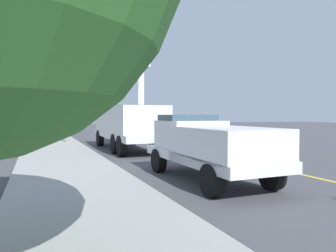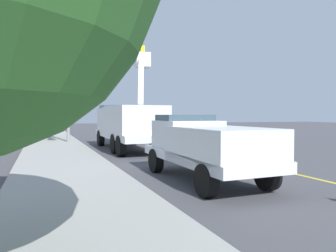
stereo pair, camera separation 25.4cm
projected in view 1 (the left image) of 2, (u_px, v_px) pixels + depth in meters
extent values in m
plane|color=#47474C|center=(196.00, 151.00, 17.76)|extent=(120.00, 120.00, 0.00)
cube|color=#9E9E99|center=(60.00, 157.00, 14.90)|extent=(60.09, 8.70, 0.12)
cube|color=yellow|center=(196.00, 151.00, 17.76)|extent=(49.83, 4.42, 0.01)
cube|color=white|center=(128.00, 134.00, 18.30)|extent=(8.38, 3.19, 0.36)
cube|color=white|center=(118.00, 121.00, 20.69)|extent=(2.81, 2.56, 1.60)
cube|color=#384C56|center=(117.00, 110.00, 20.85)|extent=(1.98, 2.25, 0.64)
cube|color=white|center=(133.00, 123.00, 17.37)|extent=(5.44, 2.94, 1.80)
cube|color=white|center=(141.00, 82.00, 16.66)|extent=(1.71, 0.68, 2.65)
cube|color=white|center=(142.00, 59.00, 18.59)|extent=(2.60, 0.90, 0.88)
cube|color=white|center=(142.00, 60.00, 19.85)|extent=(0.90, 0.90, 0.90)
cube|color=yellow|center=(142.00, 51.00, 19.83)|extent=(0.36, 0.24, 0.60)
cylinder|color=black|center=(100.00, 138.00, 20.52)|extent=(1.07, 0.43, 1.04)
cylinder|color=black|center=(133.00, 137.00, 21.40)|extent=(1.07, 0.43, 1.04)
cylinder|color=black|center=(115.00, 144.00, 16.52)|extent=(1.07, 0.43, 1.04)
cylinder|color=black|center=(155.00, 142.00, 17.40)|extent=(1.07, 0.43, 1.04)
cylinder|color=black|center=(122.00, 146.00, 15.31)|extent=(1.07, 0.43, 1.04)
cylinder|color=black|center=(164.00, 144.00, 16.19)|extent=(1.07, 0.43, 1.04)
cube|color=white|center=(208.00, 156.00, 9.84)|extent=(5.76, 2.57, 0.30)
cube|color=white|center=(190.00, 136.00, 10.95)|extent=(2.17, 2.10, 1.10)
cube|color=#384C56|center=(187.00, 123.00, 11.12)|extent=(1.49, 1.87, 0.56)
cube|color=white|center=(226.00, 147.00, 8.89)|extent=(3.53, 2.38, 1.10)
cylinder|color=black|center=(159.00, 160.00, 11.18)|extent=(0.86, 0.37, 0.84)
cylinder|color=black|center=(205.00, 158.00, 11.92)|extent=(0.86, 0.37, 0.84)
cylinder|color=black|center=(212.00, 180.00, 7.78)|extent=(0.86, 0.37, 0.84)
cylinder|color=black|center=(272.00, 175.00, 8.51)|extent=(0.86, 0.37, 0.84)
cube|color=silver|center=(181.00, 130.00, 26.75)|extent=(4.94, 2.30, 0.70)
cube|color=#384C56|center=(180.00, 123.00, 26.86)|extent=(3.59, 1.96, 0.60)
cylinder|color=black|center=(198.00, 136.00, 25.59)|extent=(0.70, 0.30, 0.68)
cylinder|color=black|center=(180.00, 136.00, 24.93)|extent=(0.70, 0.30, 0.68)
cylinder|color=black|center=(181.00, 134.00, 28.60)|extent=(0.70, 0.30, 0.68)
cylinder|color=black|center=(164.00, 134.00, 27.93)|extent=(0.70, 0.30, 0.68)
cube|color=black|center=(216.00, 163.00, 13.04)|extent=(0.40, 0.40, 0.04)
cone|color=orange|center=(216.00, 154.00, 13.03)|extent=(0.32, 0.32, 0.78)
cylinder|color=white|center=(216.00, 152.00, 13.03)|extent=(0.20, 0.20, 0.08)
cube|color=black|center=(169.00, 150.00, 17.79)|extent=(0.40, 0.40, 0.04)
cone|color=orange|center=(169.00, 144.00, 17.78)|extent=(0.32, 0.32, 0.73)
cylinder|color=white|center=(169.00, 142.00, 17.78)|extent=(0.20, 0.20, 0.08)
cube|color=black|center=(135.00, 142.00, 23.20)|extent=(0.40, 0.40, 0.04)
cone|color=orange|center=(135.00, 137.00, 23.19)|extent=(0.32, 0.32, 0.75)
cylinder|color=white|center=(135.00, 136.00, 23.18)|extent=(0.20, 0.20, 0.08)
cylinder|color=gray|center=(67.00, 89.00, 22.32)|extent=(0.22, 0.22, 7.84)
cube|color=gray|center=(70.00, 35.00, 19.50)|extent=(5.89, 0.66, 0.16)
cube|color=gold|center=(68.00, 48.00, 20.68)|extent=(0.17, 0.57, 1.00)
cube|color=black|center=(70.00, 48.00, 20.72)|extent=(0.23, 0.34, 0.84)
cube|color=gold|center=(71.00, 42.00, 19.13)|extent=(0.17, 0.57, 1.00)
cube|color=black|center=(73.00, 42.00, 19.17)|extent=(0.23, 0.34, 0.84)
cube|color=gold|center=(74.00, 36.00, 17.58)|extent=(0.17, 0.57, 1.00)
cube|color=black|center=(76.00, 36.00, 17.61)|extent=(0.23, 0.34, 0.84)
cylinder|color=brown|center=(28.00, 126.00, 24.09)|extent=(0.32, 0.32, 2.40)
sphere|color=#33662D|center=(27.00, 95.00, 24.01)|extent=(3.42, 3.42, 3.42)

